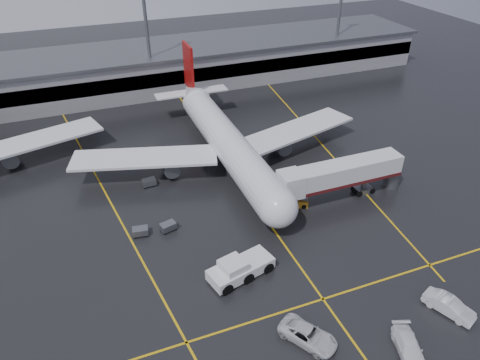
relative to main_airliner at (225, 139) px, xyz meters
name	(u,v)px	position (x,y,z in m)	size (l,w,h in m)	color
ground	(248,193)	(0.00, -9.70, -4.21)	(220.00, 220.00, 0.00)	black
apron_line_centre	(248,193)	(0.00, -9.70, -4.20)	(0.25, 90.00, 0.02)	gold
apron_line_stop	(323,299)	(0.00, -31.70, -4.20)	(60.00, 0.25, 0.02)	gold
apron_line_left	(101,185)	(-20.00, 0.30, -4.20)	(0.25, 70.00, 0.02)	gold
apron_line_right	(320,142)	(18.00, 0.30, -4.20)	(0.25, 70.00, 0.02)	gold
terminal	(168,66)	(0.00, 38.23, 0.11)	(122.00, 19.00, 8.60)	gray
light_mast_mid	(147,28)	(-5.00, 32.30, 10.27)	(3.00, 1.20, 25.45)	#595B60
light_mast_right	(340,10)	(40.00, 32.30, 10.27)	(3.00, 1.20, 25.45)	#595B60
main_airliner	(225,139)	(0.00, 0.00, 0.00)	(48.80, 45.60, 14.10)	silver
jet_bridge	(342,175)	(11.87, -15.70, -0.28)	(19.90, 3.40, 6.05)	silver
pushback_tractor	(239,269)	(-7.30, -25.05, -3.10)	(8.30, 4.98, 2.78)	silver
belt_loader	(295,202)	(5.17, -15.02, -3.67)	(3.75, 2.70, 2.19)	orange
service_van_a	(308,335)	(-4.19, -35.85, -3.38)	(2.75, 5.96, 1.66)	silver
service_van_b	(409,347)	(4.20, -40.60, -3.43)	(2.19, 5.38, 1.56)	white
service_van_c	(449,306)	(11.46, -38.02, -3.33)	(1.87, 5.36, 1.77)	silver
baggage_cart_a	(168,226)	(-12.99, -13.86, -3.58)	(2.27, 1.77, 1.12)	#595B60
baggage_cart_b	(140,231)	(-16.58, -13.53, -3.58)	(2.16, 1.56, 1.12)	#595B60
baggage_cart_c	(149,182)	(-13.18, -2.39, -3.58)	(2.09, 1.44, 1.12)	#595B60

